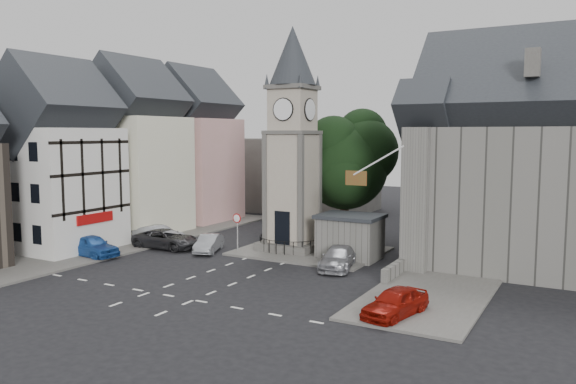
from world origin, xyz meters
The scene contains 23 objects.
ground centered at (0.00, 0.00, 0.00)m, with size 120.00×120.00×0.00m, color black.
pavement_west centered at (-12.50, 6.00, 0.07)m, with size 6.00×30.00×0.14m, color #595651.
pavement_east centered at (12.00, 8.00, 0.07)m, with size 6.00×26.00×0.14m, color #595651.
central_island centered at (1.50, 8.00, 0.08)m, with size 10.00×8.00×0.16m, color #595651.
road_markings centered at (0.00, -5.50, 0.01)m, with size 20.00×8.00×0.01m, color silver.
clock_tower centered at (0.00, 7.99, 8.12)m, with size 4.86×4.86×16.25m.
stone_shelter centered at (4.80, 7.50, 1.55)m, with size 4.30×3.30×3.08m.
town_tree centered at (2.00, 13.00, 6.97)m, with size 7.20×7.20×10.80m.
warning_sign_post centered at (-3.20, 5.43, 2.03)m, with size 0.70×0.19×2.85m.
terrace_pink centered at (-15.50, 16.00, 6.58)m, with size 8.10×7.60×12.80m.
terrace_cream centered at (-15.50, 8.00, 6.58)m, with size 8.10×7.60×12.80m.
terrace_tudor centered at (-15.50, 0.00, 6.19)m, with size 8.10×7.60×12.00m.
backdrop_west centered at (-12.00, 28.00, 4.00)m, with size 20.00×10.00×8.00m, color #4C4944.
east_building centered at (15.59, 11.00, 6.26)m, with size 14.40×11.40×12.60m.
east_boundary_wall centered at (9.20, 10.00, 0.45)m, with size 0.40×16.00×0.90m, color #616059.
flagpole centered at (8.00, 4.00, 7.00)m, with size 3.68×0.10×2.74m.
car_west_blue centered at (-11.31, -0.77, 0.78)m, with size 1.85×4.59×1.56m, color #1B4997.
car_west_silver centered at (-10.37, 5.10, 0.70)m, with size 1.49×4.26×1.41m, color #ABAEB4.
car_west_grey centered at (-8.61, 3.95, 0.72)m, with size 2.38×5.17×1.44m, color #29292B.
car_island_silver centered at (-5.04, 4.50, 0.63)m, with size 1.34×3.85×1.27m, color #9C9FA4.
car_island_east centered at (5.24, 4.50, 0.68)m, with size 1.92×4.72×1.37m, color gray.
car_east_red centered at (11.50, -3.00, 0.70)m, with size 1.66×4.12×1.40m, color #931108.
pedestrian centered at (11.50, 8.43, 0.82)m, with size 0.60×0.39×1.63m, color beige.
Camera 1 is at (19.53, -27.94, 8.64)m, focal length 35.00 mm.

